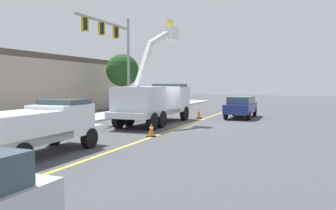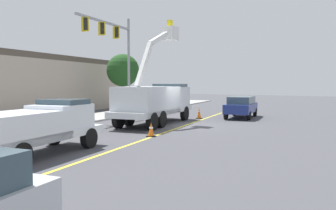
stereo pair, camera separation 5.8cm
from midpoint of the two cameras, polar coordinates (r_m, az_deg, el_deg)
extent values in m
plane|color=#47474C|center=(22.04, 3.18, -3.42)|extent=(120.00, 120.00, 0.00)
cube|color=#9E9E99|center=(25.91, -14.31, -2.34)|extent=(59.80, 13.18, 0.12)
cube|color=yellow|center=(22.04, 3.18, -3.41)|extent=(49.38, 8.18, 0.01)
cube|color=silver|center=(22.52, -2.23, -0.97)|extent=(8.49, 3.78, 0.36)
cube|color=silver|center=(24.88, 0.27, 1.25)|extent=(2.97, 2.74, 1.60)
cube|color=#384C56|center=(25.04, 0.45, 2.86)|extent=(2.12, 2.36, 0.64)
cube|color=silver|center=(21.58, -3.32, 0.74)|extent=(5.58, 3.31, 1.80)
cube|color=white|center=(20.79, -3.99, 6.92)|extent=(1.60, 0.34, 2.79)
cube|color=white|center=(22.40, -1.18, 11.43)|extent=(2.34, 0.37, 1.27)
cube|color=white|center=(23.36, 0.41, 12.00)|extent=(0.90, 0.90, 0.90)
cube|color=yellow|center=(23.45, 0.41, 13.45)|extent=(0.36, 0.24, 0.60)
cylinder|color=black|center=(25.62, -1.85, -1.26)|extent=(1.08, 0.50, 1.04)
cylinder|color=black|center=(24.79, 2.90, -1.43)|extent=(1.08, 0.50, 1.04)
cylinder|color=black|center=(21.74, -6.55, -2.16)|extent=(1.08, 0.50, 1.04)
cylinder|color=black|center=(20.76, -1.09, -2.41)|extent=(1.08, 0.50, 1.04)
cylinder|color=black|center=(20.61, -8.31, -2.49)|extent=(1.08, 0.50, 1.04)
cylinder|color=black|center=(19.57, -2.62, -2.78)|extent=(1.08, 0.50, 1.04)
cube|color=white|center=(13.73, -20.87, -4.80)|extent=(5.86, 2.97, 0.30)
cube|color=white|center=(14.58, -17.60, -2.07)|extent=(2.30, 2.23, 1.10)
cube|color=#384C56|center=(14.69, -17.14, -0.14)|extent=(1.61, 1.96, 0.56)
cube|color=white|center=(12.97, -23.96, -3.57)|extent=(3.65, 2.61, 1.10)
cylinder|color=black|center=(15.76, -18.75, -4.90)|extent=(0.88, 0.43, 0.84)
cylinder|color=black|center=(14.60, -13.11, -5.47)|extent=(0.88, 0.43, 0.84)
cylinder|color=black|center=(11.83, -23.63, -7.81)|extent=(0.88, 0.43, 0.84)
cube|color=navy|center=(27.28, 12.35, -0.48)|extent=(5.04, 2.65, 0.70)
cube|color=#384C56|center=(27.39, 12.43, 0.79)|extent=(3.68, 2.20, 0.60)
cylinder|color=black|center=(25.57, 13.60, -1.78)|extent=(0.71, 0.35, 0.68)
cylinder|color=black|center=(25.88, 9.85, -1.66)|extent=(0.71, 0.35, 0.68)
cylinder|color=black|center=(28.79, 14.58, -1.20)|extent=(0.71, 0.35, 0.68)
cylinder|color=black|center=(29.07, 11.24, -1.11)|extent=(0.71, 0.35, 0.68)
cube|color=black|center=(17.32, -2.77, -5.29)|extent=(0.40, 0.40, 0.04)
cone|color=orange|center=(17.27, -2.78, -4.11)|extent=(0.32, 0.32, 0.68)
cylinder|color=white|center=(17.26, -2.78, -3.89)|extent=(0.20, 0.20, 0.08)
cube|color=black|center=(26.18, 5.34, -2.27)|extent=(0.40, 0.40, 0.04)
cone|color=orange|center=(26.14, 5.35, -1.31)|extent=(0.32, 0.32, 0.84)
cylinder|color=white|center=(26.13, 5.35, -1.13)|extent=(0.20, 0.20, 0.08)
cylinder|color=gray|center=(29.85, -6.61, 6.41)|extent=(0.22, 0.22, 8.33)
cube|color=gray|center=(27.09, -10.49, 13.59)|extent=(7.22, 1.33, 0.16)
cube|color=gold|center=(28.32, -8.73, 12.05)|extent=(0.21, 0.57, 1.00)
cube|color=black|center=(28.27, -8.55, 12.06)|extent=(0.25, 0.35, 0.84)
cube|color=gold|center=(26.57, -11.10, 12.58)|extent=(0.21, 0.57, 1.00)
cube|color=black|center=(26.52, -10.91, 12.60)|extent=(0.25, 0.35, 0.84)
cube|color=gold|center=(24.88, -13.81, 13.16)|extent=(0.21, 0.57, 1.00)
cube|color=black|center=(24.82, -13.61, 13.19)|extent=(0.25, 0.35, 0.84)
cube|color=#A89989|center=(34.16, -24.30, 2.76)|extent=(24.01, 13.18, 4.75)
cube|color=#4C4238|center=(34.24, -24.42, 7.15)|extent=(24.01, 13.18, 0.50)
cylinder|color=brown|center=(33.57, -7.56, 1.45)|extent=(0.32, 0.32, 2.89)
sphere|color=#1E471C|center=(33.57, -7.60, 5.84)|extent=(3.21, 3.21, 3.21)
camera|label=1|loc=(0.03, -89.92, 0.01)|focal=35.99mm
camera|label=2|loc=(0.03, 90.08, -0.01)|focal=35.99mm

